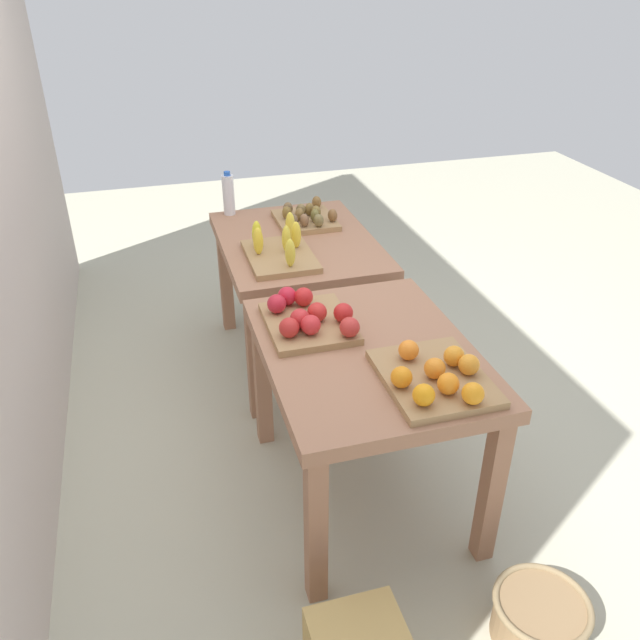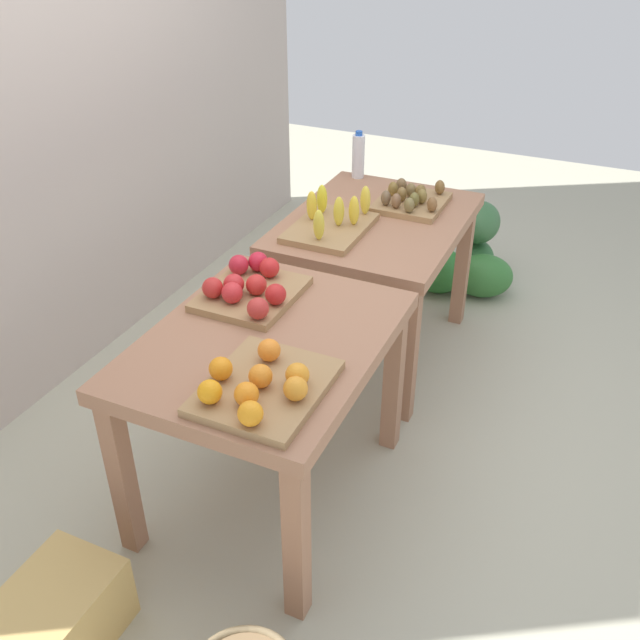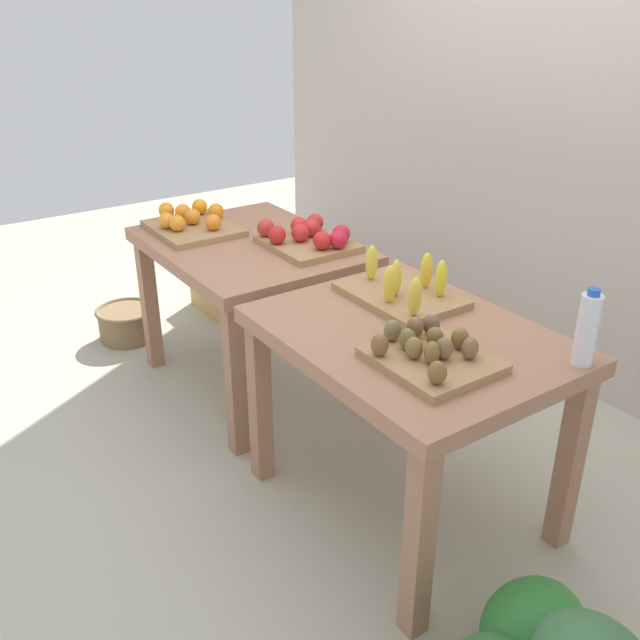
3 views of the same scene
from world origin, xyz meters
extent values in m
plane|color=#AAA891|center=(0.00, 0.00, 0.00)|extent=(8.00, 8.00, 0.00)
cube|color=#BCADA4|center=(0.00, 1.35, 1.50)|extent=(4.40, 0.12, 3.00)
cube|color=#9E6D51|center=(-0.56, 0.00, 0.72)|extent=(1.04, 0.80, 0.06)
cube|color=#9E6D51|center=(-1.02, -0.34, 0.34)|extent=(0.07, 0.07, 0.69)
cube|color=#9E6D51|center=(-0.10, -0.34, 0.34)|extent=(0.07, 0.07, 0.69)
cube|color=#9E6D51|center=(-1.02, 0.34, 0.34)|extent=(0.07, 0.07, 0.69)
cube|color=#9E6D51|center=(-0.10, 0.34, 0.34)|extent=(0.07, 0.07, 0.69)
cube|color=#9E6D51|center=(0.56, 0.00, 0.72)|extent=(1.04, 0.80, 0.06)
cube|color=#9E6D51|center=(0.10, -0.34, 0.34)|extent=(0.07, 0.07, 0.69)
cube|color=#9E6D51|center=(1.02, -0.34, 0.34)|extent=(0.07, 0.07, 0.69)
cube|color=#9E6D51|center=(0.10, 0.34, 0.34)|extent=(0.07, 0.07, 0.69)
cube|color=#9E6D51|center=(1.02, 0.34, 0.34)|extent=(0.07, 0.07, 0.69)
cube|color=#A17B4F|center=(-0.83, -0.15, 0.76)|extent=(0.44, 0.36, 0.03)
sphere|color=orange|center=(-0.80, -0.24, 0.82)|extent=(0.10, 0.10, 0.08)
sphere|color=orange|center=(-0.86, -0.27, 0.82)|extent=(0.08, 0.08, 0.08)
sphere|color=orange|center=(-0.98, -0.04, 0.82)|extent=(0.10, 0.10, 0.08)
sphere|color=orange|center=(-1.02, -0.20, 0.82)|extent=(0.10, 0.10, 0.08)
sphere|color=orange|center=(-0.85, -0.14, 0.82)|extent=(0.09, 0.09, 0.08)
sphere|color=orange|center=(-0.71, -0.10, 0.82)|extent=(0.11, 0.11, 0.08)
sphere|color=orange|center=(-0.95, -0.15, 0.82)|extent=(0.09, 0.09, 0.08)
sphere|color=orange|center=(-0.87, -0.01, 0.82)|extent=(0.08, 0.08, 0.08)
cube|color=#A17B4F|center=(-0.34, 0.18, 0.76)|extent=(0.40, 0.34, 0.03)
sphere|color=red|center=(-0.44, 0.28, 0.82)|extent=(0.09, 0.09, 0.08)
sphere|color=red|center=(-0.35, 0.15, 0.82)|extent=(0.10, 0.10, 0.08)
sphere|color=red|center=(-0.18, 0.23, 0.82)|extent=(0.11, 0.11, 0.08)
sphere|color=red|center=(-0.50, 0.06, 0.82)|extent=(0.11, 0.11, 0.08)
sphere|color=red|center=(-0.44, 0.20, 0.82)|extent=(0.10, 0.10, 0.08)
sphere|color=red|center=(-0.39, 0.05, 0.82)|extent=(0.10, 0.10, 0.08)
sphere|color=red|center=(-0.21, 0.17, 0.82)|extent=(0.10, 0.10, 0.08)
sphere|color=red|center=(-0.38, 0.23, 0.82)|extent=(0.09, 0.09, 0.08)
sphere|color=red|center=(-0.24, 0.29, 0.82)|extent=(0.11, 0.11, 0.08)
cube|color=#A17B4F|center=(0.34, 0.14, 0.76)|extent=(0.44, 0.32, 0.03)
ellipsoid|color=yellow|center=(0.18, 0.13, 0.85)|extent=(0.05, 0.05, 0.14)
ellipsoid|color=yellow|center=(0.45, 0.23, 0.85)|extent=(0.05, 0.06, 0.14)
ellipsoid|color=yellow|center=(0.36, 0.25, 0.85)|extent=(0.05, 0.05, 0.14)
ellipsoid|color=yellow|center=(0.35, 0.11, 0.85)|extent=(0.07, 0.07, 0.14)
ellipsoid|color=yellow|center=(0.52, 0.05, 0.85)|extent=(0.05, 0.06, 0.14)
ellipsoid|color=yellow|center=(0.39, 0.05, 0.85)|extent=(0.05, 0.06, 0.14)
cube|color=#A17B4F|center=(0.77, -0.10, 0.76)|extent=(0.36, 0.32, 0.03)
ellipsoid|color=brown|center=(0.66, -0.01, 0.81)|extent=(0.07, 0.07, 0.07)
ellipsoid|color=brown|center=(0.70, -0.14, 0.81)|extent=(0.07, 0.06, 0.07)
ellipsoid|color=brown|center=(0.62, -0.14, 0.81)|extent=(0.07, 0.07, 0.07)
ellipsoid|color=brown|center=(0.79, 0.00, 0.81)|extent=(0.07, 0.07, 0.07)
ellipsoid|color=olive|center=(0.75, -0.16, 0.81)|extent=(0.07, 0.07, 0.07)
ellipsoid|color=brown|center=(0.81, -0.09, 0.81)|extent=(0.07, 0.07, 0.07)
ellipsoid|color=brown|center=(0.90, -0.20, 0.81)|extent=(0.07, 0.07, 0.07)
ellipsoid|color=brown|center=(0.81, -0.13, 0.81)|extent=(0.07, 0.07, 0.07)
ellipsoid|color=brown|center=(0.74, -0.06, 0.81)|extent=(0.07, 0.07, 0.07)
ellipsoid|color=brown|center=(0.85, -0.02, 0.81)|extent=(0.05, 0.06, 0.07)
ellipsoid|color=brown|center=(0.68, -0.23, 0.81)|extent=(0.07, 0.07, 0.07)
ellipsoid|color=brown|center=(0.65, -0.06, 0.81)|extent=(0.07, 0.06, 0.07)
cylinder|color=silver|center=(1.03, 0.28, 0.86)|extent=(0.07, 0.07, 0.23)
cylinder|color=blue|center=(1.03, 0.28, 0.99)|extent=(0.04, 0.04, 0.02)
ellipsoid|color=#2B6231|center=(1.57, -0.30, 0.12)|extent=(0.34, 0.31, 0.24)
ellipsoid|color=#2A752E|center=(1.30, -0.14, 0.14)|extent=(0.30, 0.35, 0.28)
ellipsoid|color=#306E2F|center=(1.36, -0.40, 0.13)|extent=(0.34, 0.41, 0.26)
ellipsoid|color=#326137|center=(1.57, -0.30, 0.37)|extent=(0.30, 0.25, 0.25)
cube|color=tan|center=(-1.45, 0.30, 0.13)|extent=(0.40, 0.30, 0.26)
camera|label=1|loc=(-2.54, 0.76, 2.10)|focal=36.36mm
camera|label=2|loc=(-2.36, -1.03, 2.12)|focal=39.40mm
camera|label=3|loc=(2.13, -1.45, 1.80)|focal=39.16mm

